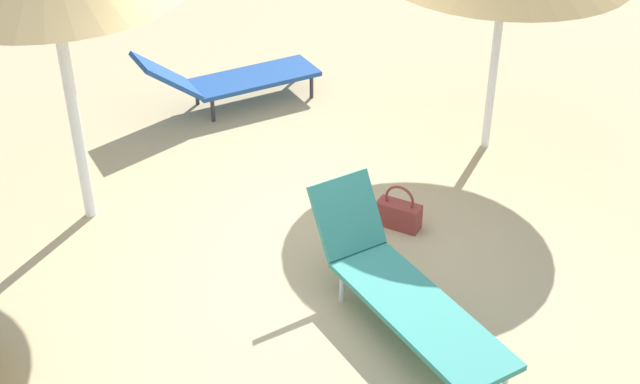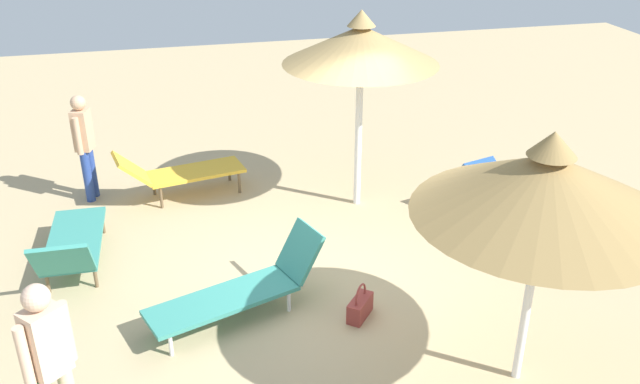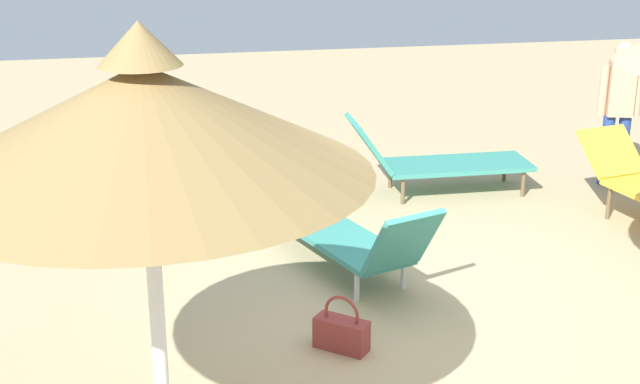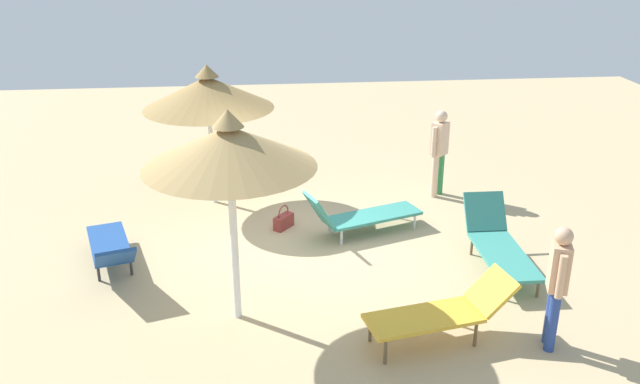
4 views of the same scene
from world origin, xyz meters
name	(u,v)px [view 1 (image 1 of 4)]	position (x,y,z in m)	size (l,w,h in m)	color
ground	(303,251)	(0.00, 0.00, -0.05)	(24.00, 24.00, 0.10)	tan
lounge_chair_back	(227,78)	(2.78, 0.33, 0.37)	(1.12, 2.12, 0.78)	#1E478C
lounge_chair_edge	(400,286)	(-1.13, -0.54, 0.35)	(2.10, 1.20, 0.85)	teal
handbag	(399,213)	(0.12, -0.90, 0.14)	(0.38, 0.41, 0.43)	maroon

